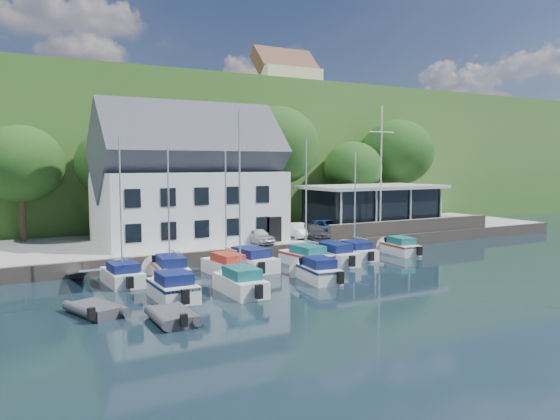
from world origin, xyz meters
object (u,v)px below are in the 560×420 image
(boat_r2_2, at_px, (318,269))
(dinghy_0, at_px, (96,307))
(boat_r2_1, at_px, (240,211))
(harbor_building, at_px, (189,186))
(boat_r1_7, at_px, (399,245))
(club_pavilion, at_px, (372,207))
(car_dgrey, at_px, (314,232))
(dinghy_1, at_px, (172,314))
(car_silver, at_px, (258,236))
(car_white, at_px, (297,230))
(boat_r1_6, at_px, (355,204))
(boat_r1_2, at_px, (226,207))
(boat_r2_0, at_px, (173,285))
(boat_r1_4, at_px, (306,203))
(boat_r1_0, at_px, (121,215))
(boat_r1_1, at_px, (169,205))
(car_blue, at_px, (327,227))
(boat_r1_5, at_px, (332,253))
(flagpole, at_px, (381,171))
(boat_r1_3, at_px, (249,258))

(boat_r2_2, distance_m, dinghy_0, 13.37)
(boat_r2_1, bearing_deg, harbor_building, 81.93)
(harbor_building, bearing_deg, boat_r2_1, -98.94)
(harbor_building, bearing_deg, boat_r1_7, -30.85)
(club_pavilion, xyz_separation_m, car_dgrey, (-8.76, -3.46, -1.46))
(car_dgrey, xyz_separation_m, boat_r2_2, (-5.99, -9.76, -0.86))
(harbor_building, height_order, dinghy_1, harbor_building)
(car_silver, distance_m, car_white, 4.64)
(boat_r1_6, relative_size, boat_r1_7, 1.54)
(car_silver, relative_size, boat_r1_2, 0.41)
(car_white, xyz_separation_m, boat_r2_0, (-14.37, -11.17, -0.86))
(club_pavilion, distance_m, boat_r1_4, 15.27)
(car_dgrey, height_order, dinghy_1, car_dgrey)
(boat_r1_6, distance_m, boat_r2_0, 16.93)
(boat_r1_0, height_order, boat_r2_0, boat_r1_0)
(boat_r1_1, bearing_deg, club_pavilion, 27.59)
(car_blue, height_order, boat_r2_1, boat_r2_1)
(boat_r1_5, bearing_deg, car_silver, 120.26)
(car_blue, bearing_deg, boat_r2_1, -148.10)
(boat_r2_0, bearing_deg, car_white, 38.02)
(boat_r2_1, height_order, dinghy_0, boat_r2_1)
(dinghy_1, bearing_deg, harbor_building, 68.62)
(flagpole, relative_size, boat_r2_2, 2.07)
(harbor_building, distance_m, boat_r2_0, 15.69)
(car_white, bearing_deg, car_blue, 4.85)
(boat_r1_0, distance_m, boat_r1_1, 2.94)
(boat_r1_5, bearing_deg, boat_r1_1, 175.86)
(boat_r1_4, distance_m, boat_r2_1, 9.34)
(car_white, bearing_deg, harbor_building, 166.75)
(car_silver, height_order, boat_r1_7, car_silver)
(boat_r1_1, relative_size, boat_r1_2, 1.05)
(flagpole, xyz_separation_m, boat_r1_0, (-23.15, -4.31, -2.41))
(boat_r2_2, distance_m, dinghy_1, 11.30)
(car_dgrey, xyz_separation_m, boat_r1_7, (5.10, -4.60, -0.90))
(boat_r1_6, bearing_deg, car_silver, 141.37)
(boat_r1_2, relative_size, boat_r1_5, 1.32)
(car_blue, bearing_deg, boat_r1_2, -160.01)
(car_white, bearing_deg, boat_r1_4, -111.98)
(boat_r1_6, bearing_deg, boat_r1_2, -176.39)
(boat_r1_3, xyz_separation_m, boat_r1_5, (6.20, -0.80, -0.00))
(car_blue, relative_size, boat_r1_5, 0.62)
(boat_r2_2, bearing_deg, harbor_building, 110.69)
(boat_r1_7, bearing_deg, boat_r1_6, -172.81)
(car_dgrey, bearing_deg, dinghy_0, -140.54)
(car_silver, xyz_separation_m, boat_r1_5, (3.32, -5.27, -0.85))
(car_blue, height_order, boat_r1_3, car_blue)
(harbor_building, bearing_deg, car_dgrey, -23.21)
(car_silver, bearing_deg, boat_r1_4, -77.79)
(boat_r2_0, bearing_deg, boat_r1_1, 74.28)
(boat_r1_1, distance_m, boat_r1_3, 6.86)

